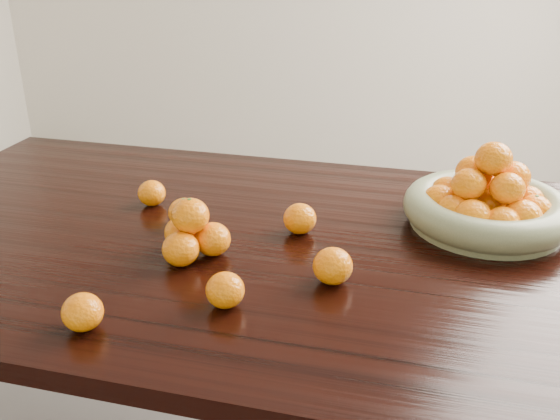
% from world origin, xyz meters
% --- Properties ---
extents(dining_table, '(2.00, 1.00, 0.75)m').
position_xyz_m(dining_table, '(0.00, 0.00, 0.66)').
color(dining_table, black).
rests_on(dining_table, ground).
extents(fruit_bowl, '(0.36, 0.36, 0.19)m').
position_xyz_m(fruit_bowl, '(0.37, 0.18, 0.80)').
color(fruit_bowl, gray).
rests_on(fruit_bowl, dining_table).
extents(orange_pyramid, '(0.14, 0.14, 0.12)m').
position_xyz_m(orange_pyramid, '(-0.21, -0.11, 0.80)').
color(orange_pyramid, orange).
rests_on(orange_pyramid, dining_table).
extents(loose_orange_0, '(0.07, 0.07, 0.07)m').
position_xyz_m(loose_orange_0, '(-0.27, 0.01, 0.78)').
color(loose_orange_0, orange).
rests_on(loose_orange_0, dining_table).
extents(loose_orange_1, '(0.07, 0.07, 0.06)m').
position_xyz_m(loose_orange_1, '(-0.28, -0.39, 0.78)').
color(loose_orange_1, orange).
rests_on(loose_orange_1, dining_table).
extents(loose_orange_2, '(0.07, 0.07, 0.06)m').
position_xyz_m(loose_orange_2, '(-0.08, -0.27, 0.78)').
color(loose_orange_2, orange).
rests_on(loose_orange_2, dining_table).
extents(loose_orange_3, '(0.07, 0.07, 0.06)m').
position_xyz_m(loose_orange_3, '(-0.39, 0.10, 0.78)').
color(loose_orange_3, orange).
rests_on(loose_orange_3, dining_table).
extents(loose_orange_4, '(0.07, 0.07, 0.07)m').
position_xyz_m(loose_orange_4, '(-0.02, 0.05, 0.78)').
color(loose_orange_4, orange).
rests_on(loose_orange_4, dining_table).
extents(loose_orange_5, '(0.07, 0.07, 0.07)m').
position_xyz_m(loose_orange_5, '(0.09, -0.14, 0.78)').
color(loose_orange_5, orange).
rests_on(loose_orange_5, dining_table).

